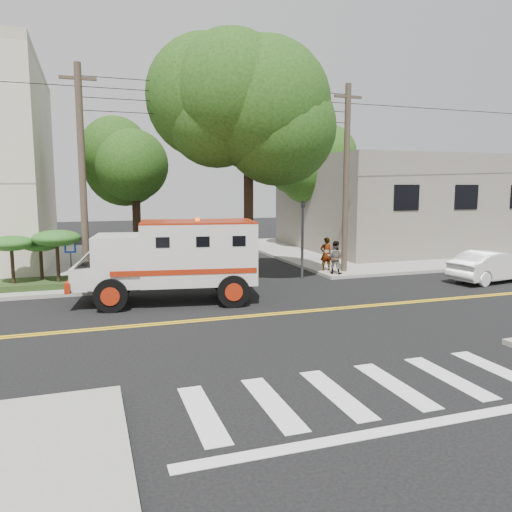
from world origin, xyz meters
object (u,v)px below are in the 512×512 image
object	(u,v)px
armored_truck	(175,256)
parked_sedan	(492,266)
pedestrian_a	(326,254)
pedestrian_b	(335,257)

from	to	relation	value
armored_truck	parked_sedan	bearing A→B (deg)	6.70
armored_truck	pedestrian_a	bearing A→B (deg)	33.91
parked_sedan	pedestrian_b	world-z (taller)	pedestrian_b
pedestrian_a	pedestrian_b	distance (m)	0.93
parked_sedan	pedestrian_a	distance (m)	7.45
pedestrian_a	pedestrian_b	world-z (taller)	pedestrian_a
armored_truck	pedestrian_a	distance (m)	8.87
armored_truck	pedestrian_b	xyz separation A→B (m)	(8.01, 2.79, -0.77)
parked_sedan	pedestrian_a	xyz separation A→B (m)	(-6.09, 4.29, 0.27)
parked_sedan	pedestrian_a	bearing A→B (deg)	45.66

